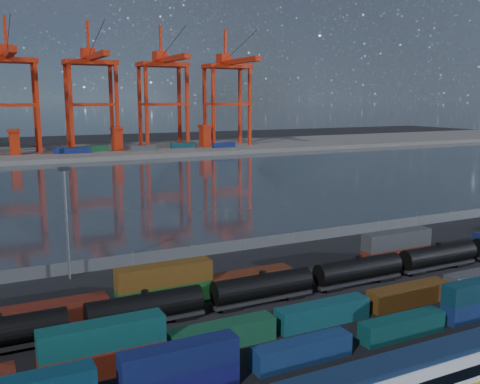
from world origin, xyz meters
name	(u,v)px	position (x,y,z in m)	size (l,w,h in m)	color
ground	(344,304)	(0.00, 0.00, 0.00)	(700.00, 700.00, 0.00)	black
harbor_water	(129,186)	(0.00, 105.00, 0.01)	(700.00, 700.00, 0.00)	#273038
far_quay	(71,153)	(0.00, 210.00, 1.00)	(700.00, 70.00, 2.00)	#514F4C
distant_mountains	(5,27)	(63.02, 1600.00, 220.29)	(2470.00, 1100.00, 520.00)	#1E2630
container_row_south	(267,352)	(-17.37, -10.59, 2.00)	(138.37, 2.20, 4.69)	#3D3F41
container_row_mid	(280,321)	(-11.92, -3.83, 1.53)	(140.75, 2.43, 5.17)	#424448
container_row_north	(339,261)	(6.80, 10.18, 2.02)	(141.48, 2.52, 5.38)	#101851
tanker_string	(313,278)	(-1.58, 4.92, 2.17)	(122.58, 3.02, 4.33)	black
waterfront_fence	(245,244)	(0.00, 28.00, 1.00)	(160.12, 0.12, 2.20)	#595B5E
yard_light_mast	(66,217)	(-30.00, 26.00, 9.30)	(1.60, 0.40, 16.60)	slate
gantry_cranes	(51,72)	(-7.50, 203.36, 37.82)	(198.73, 45.57, 61.70)	red
quay_containers	(50,151)	(-11.00, 195.46, 3.30)	(172.58, 10.99, 2.60)	navy
straddle_carriers	(68,140)	(-2.50, 200.00, 7.82)	(140.00, 7.00, 11.10)	red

